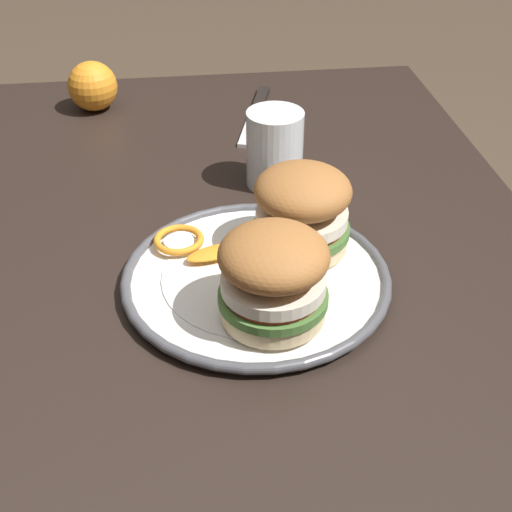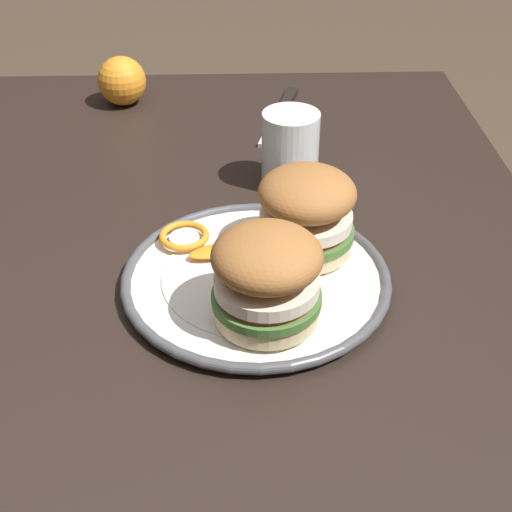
% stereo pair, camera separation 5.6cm
% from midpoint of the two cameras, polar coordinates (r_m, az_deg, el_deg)
% --- Properties ---
extents(dining_table, '(1.16, 0.85, 0.76)m').
position_cam_midpoint_polar(dining_table, '(0.90, -5.68, -6.16)').
color(dining_table, black).
rests_on(dining_table, ground).
extents(dinner_plate, '(0.30, 0.30, 0.02)m').
position_cam_midpoint_polar(dinner_plate, '(0.78, -2.07, -1.88)').
color(dinner_plate, white).
rests_on(dinner_plate, dining_table).
extents(sandwich_half_left, '(0.14, 0.14, 0.10)m').
position_cam_midpoint_polar(sandwich_half_left, '(0.79, 1.74, 3.84)').
color(sandwich_half_left, beige).
rests_on(sandwich_half_left, dinner_plate).
extents(sandwich_half_right, '(0.14, 0.14, 0.10)m').
position_cam_midpoint_polar(sandwich_half_right, '(0.68, -0.91, -1.61)').
color(sandwich_half_right, beige).
rests_on(sandwich_half_right, dinner_plate).
extents(orange_peel_curled, '(0.06, 0.06, 0.01)m').
position_cam_midpoint_polar(orange_peel_curled, '(0.82, -8.26, 1.26)').
color(orange_peel_curled, orange).
rests_on(orange_peel_curled, dinner_plate).
extents(orange_peel_strip_long, '(0.05, 0.08, 0.01)m').
position_cam_midpoint_polar(orange_peel_strip_long, '(0.80, -5.11, 0.30)').
color(orange_peel_strip_long, orange).
rests_on(orange_peel_strip_long, dinner_plate).
extents(drinking_glass, '(0.08, 0.08, 0.10)m').
position_cam_midpoint_polar(drinking_glass, '(0.95, -0.18, 8.30)').
color(drinking_glass, white).
rests_on(drinking_glass, dining_table).
extents(whole_orange, '(0.08, 0.08, 0.08)m').
position_cam_midpoint_polar(whole_orange, '(1.21, -14.52, 13.25)').
color(whole_orange, orange).
rests_on(whole_orange, dining_table).
extents(table_knife, '(0.22, 0.08, 0.01)m').
position_cam_midpoint_polar(table_knife, '(1.18, -1.34, 11.65)').
color(table_knife, silver).
rests_on(table_knife, dining_table).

